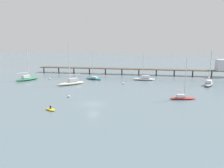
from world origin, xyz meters
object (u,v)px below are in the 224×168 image
sailboat_white (144,78)px  sailboat_red (183,97)px  sailboat_green (27,78)px  dinghy_yellow (51,109)px  mooring_buoy_near (123,83)px  mooring_buoy_inner (50,79)px  pier (172,67)px  sailboat_teal (94,78)px  sailboat_gray (209,83)px  sailboat_cream (71,82)px  mooring_buoy_far (69,96)px

sailboat_white → sailboat_red: bearing=-63.6°
sailboat_green → dinghy_yellow: sailboat_green is taller
sailboat_red → dinghy_yellow: (-26.39, -15.98, -0.41)m
dinghy_yellow → mooring_buoy_near: size_ratio=4.39×
sailboat_white → dinghy_yellow: 42.99m
sailboat_green → sailboat_white: size_ratio=1.20×
sailboat_white → mooring_buoy_inner: size_ratio=15.87×
pier → mooring_buoy_inner: bearing=-153.4°
sailboat_white → mooring_buoy_near: sailboat_white is taller
pier → sailboat_red: sailboat_red is taller
sailboat_red → dinghy_yellow: bearing=-148.8°
pier → mooring_buoy_inner: pier is taller
dinghy_yellow → mooring_buoy_near: (8.43, 31.20, 0.10)m
pier → mooring_buoy_near: size_ratio=130.61×
mooring_buoy_near → sailboat_white: bearing=58.4°
sailboat_teal → dinghy_yellow: (4.04, -37.16, -0.42)m
sailboat_gray → sailboat_cream: (-43.15, -10.53, 0.15)m
mooring_buoy_inner → dinghy_yellow: bearing=-58.9°
sailboat_white → mooring_buoy_far: bearing=-116.9°
sailboat_green → sailboat_cream: bearing=-9.9°
sailboat_green → sailboat_white: bearing=15.5°
mooring_buoy_near → mooring_buoy_inner: bearing=176.7°
pier → mooring_buoy_near: bearing=-123.6°
dinghy_yellow → mooring_buoy_far: (-1.06, 10.43, 0.09)m
mooring_buoy_far → sailboat_gray: bearing=35.5°
sailboat_red → sailboat_cream: sailboat_cream is taller
mooring_buoy_far → sailboat_cream: bearing=113.2°
sailboat_cream → sailboat_teal: sailboat_cream is taller
pier → sailboat_teal: sailboat_teal is taller
sailboat_cream → sailboat_teal: bearing=71.9°
sailboat_cream → mooring_buoy_near: (16.13, 5.27, -0.57)m
sailboat_white → pier: bearing=55.1°
mooring_buoy_near → dinghy_yellow: bearing=-105.1°
dinghy_yellow → sailboat_green: bearing=132.4°
mooring_buoy_far → mooring_buoy_inner: size_ratio=0.99×
sailboat_cream → mooring_buoy_near: sailboat_cream is taller
sailboat_red → sailboat_cream: (-34.10, 9.95, 0.25)m
sailboat_gray → dinghy_yellow: sailboat_gray is taller
pier → sailboat_green: sailboat_green is taller
sailboat_teal → mooring_buoy_far: sailboat_teal is taller
mooring_buoy_inner → sailboat_cream: bearing=-29.7°
dinghy_yellow → mooring_buoy_far: size_ratio=4.45×
sailboat_red → mooring_buoy_far: bearing=-168.6°
sailboat_white → mooring_buoy_inner: (-34.02, -7.75, -0.39)m
dinghy_yellow → mooring_buoy_far: 10.48m
sailboat_teal → mooring_buoy_near: sailboat_teal is taller
sailboat_white → sailboat_gray: bearing=-11.0°
sailboat_white → dinghy_yellow: sailboat_white is taller
sailboat_cream → mooring_buoy_far: bearing=-66.8°
sailboat_red → mooring_buoy_far: sailboat_red is taller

